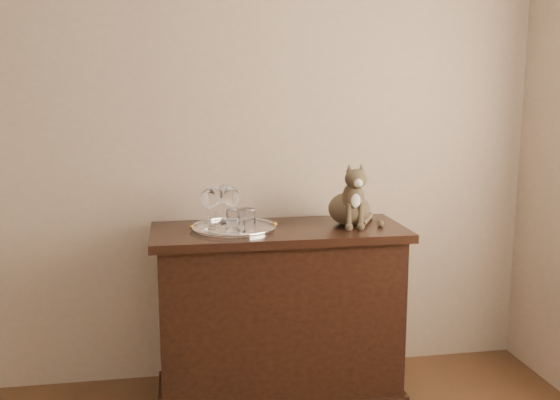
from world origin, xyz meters
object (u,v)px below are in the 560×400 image
(tray, at_px, (234,228))
(wine_glass_c, at_px, (209,210))
(sideboard, at_px, (279,313))
(wine_glass_a, at_px, (215,206))
(cat, at_px, (349,193))
(wine_glass_b, at_px, (224,204))
(wine_glass_d, at_px, (231,207))
(tumbler_a, at_px, (246,219))
(tumbler_b, at_px, (236,220))

(tray, relative_size, wine_glass_c, 2.04)
(sideboard, height_order, wine_glass_a, wine_glass_a)
(tray, bearing_deg, cat, 1.48)
(wine_glass_b, relative_size, wine_glass_d, 0.96)
(wine_glass_b, xyz_separation_m, cat, (0.60, -0.10, 0.05))
(wine_glass_b, distance_m, wine_glass_d, 0.12)
(sideboard, relative_size, tray, 3.00)
(wine_glass_b, bearing_deg, wine_glass_c, -116.87)
(tumbler_a, bearing_deg, wine_glass_d, 142.69)
(sideboard, xyz_separation_m, wine_glass_a, (-0.29, 0.08, 0.53))
(tumbler_b, bearing_deg, wine_glass_d, 101.41)
(sideboard, xyz_separation_m, wine_glass_b, (-0.25, 0.12, 0.53))
(sideboard, height_order, wine_glass_b, wine_glass_b)
(wine_glass_a, height_order, wine_glass_d, wine_glass_d)
(wine_glass_b, height_order, wine_glass_c, wine_glass_c)
(wine_glass_d, bearing_deg, tray, 25.51)
(wine_glass_b, bearing_deg, tumbler_a, -61.03)
(tray, height_order, cat, cat)
(tray, height_order, tumbler_b, tumbler_b)
(tumbler_b, relative_size, cat, 0.32)
(tray, xyz_separation_m, wine_glass_d, (-0.01, -0.01, 0.10))
(cat, bearing_deg, sideboard, -173.98)
(wine_glass_c, distance_m, wine_glass_d, 0.12)
(wine_glass_c, xyz_separation_m, cat, (0.68, 0.06, 0.05))
(tray, distance_m, wine_glass_a, 0.14)
(tumbler_a, bearing_deg, tumbler_b, -160.76)
(wine_glass_d, distance_m, tumbler_a, 0.09)
(wine_glass_a, height_order, cat, cat)
(wine_glass_a, distance_m, cat, 0.65)
(sideboard, relative_size, tumbler_b, 12.02)
(sideboard, height_order, wine_glass_c, wine_glass_c)
(sideboard, height_order, cat, cat)
(sideboard, xyz_separation_m, tumbler_b, (-0.21, -0.06, 0.48))
(sideboard, xyz_separation_m, cat, (0.35, 0.03, 0.58))
(wine_glass_a, xyz_separation_m, wine_glass_c, (-0.04, -0.11, 0.00))
(tray, height_order, wine_glass_b, wine_glass_b)
(sideboard, height_order, tumbler_a, tumbler_a)
(wine_glass_d, bearing_deg, wine_glass_a, 134.33)
(wine_glass_d, bearing_deg, tumbler_b, -78.59)
(wine_glass_a, distance_m, wine_glass_c, 0.12)
(sideboard, distance_m, wine_glass_a, 0.61)
(wine_glass_d, xyz_separation_m, tumbler_a, (0.06, -0.05, -0.05))
(wine_glass_a, bearing_deg, wine_glass_c, -108.30)
(wine_glass_a, distance_m, wine_glass_d, 0.10)
(sideboard, xyz_separation_m, wine_glass_c, (-0.33, -0.04, 0.53))
(wine_glass_a, bearing_deg, cat, -4.57)
(wine_glass_d, bearing_deg, tumbler_a, -37.31)
(tumbler_a, distance_m, tumbler_b, 0.05)
(wine_glass_b, bearing_deg, tray, -70.31)
(wine_glass_c, height_order, tumbler_b, wine_glass_c)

